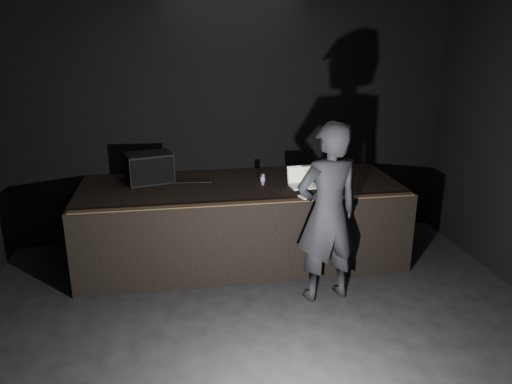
{
  "coord_description": "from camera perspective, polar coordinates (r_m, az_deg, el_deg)",
  "views": [
    {
      "loc": [
        -0.78,
        -3.19,
        2.85
      ],
      "look_at": [
        0.12,
        2.3,
        1.04
      ],
      "focal_mm": 35.0,
      "sensor_mm": 36.0,
      "label": 1
    }
  ],
  "objects": [
    {
      "name": "stage_riser",
      "position": [
        6.42,
        -1.7,
        -3.43
      ],
      "size": [
        4.0,
        1.5,
        1.0
      ],
      "primitive_type": "cube",
      "color": "black",
      "rests_on": "ground"
    },
    {
      "name": "stage_monitor",
      "position": [
        6.46,
        -12.08,
        2.72
      ],
      "size": [
        0.64,
        0.54,
        0.37
      ],
      "rotation": [
        0.0,
        0.0,
        0.26
      ],
      "color": "black",
      "rests_on": "stage_riser"
    },
    {
      "name": "laptop",
      "position": [
        6.23,
        5.32,
        1.28
      ],
      "size": [
        0.36,
        0.33,
        0.23
      ],
      "rotation": [
        0.0,
        0.0,
        0.09
      ],
      "color": "white",
      "rests_on": "stage_riser"
    },
    {
      "name": "wii_remote",
      "position": [
        5.75,
        5.3,
        -0.65
      ],
      "size": [
        0.07,
        0.15,
        0.03
      ],
      "primitive_type": "cube",
      "rotation": [
        0.0,
        0.0,
        0.28
      ],
      "color": "white",
      "rests_on": "stage_riser"
    },
    {
      "name": "beer_can",
      "position": [
        6.23,
        0.77,
        1.47
      ],
      "size": [
        0.06,
        0.06,
        0.14
      ],
      "color": "silver",
      "rests_on": "stage_riser"
    },
    {
      "name": "person",
      "position": [
        5.36,
        8.2,
        -2.42
      ],
      "size": [
        0.79,
        0.59,
        1.98
      ],
      "primitive_type": "imported",
      "rotation": [
        0.0,
        0.0,
        3.32
      ],
      "color": "black",
      "rests_on": "ground"
    },
    {
      "name": "cable",
      "position": [
        6.37,
        -8.77,
        1.03
      ],
      "size": [
        0.83,
        0.09,
        0.02
      ],
      "primitive_type": "cylinder",
      "rotation": [
        0.0,
        1.57,
        -0.08
      ],
      "color": "black",
      "rests_on": "stage_riser"
    },
    {
      "name": "plastic_cup",
      "position": [
        6.3,
        7.21,
        1.27
      ],
      "size": [
        0.07,
        0.07,
        0.09
      ],
      "primitive_type": "cylinder",
      "color": "white",
      "rests_on": "stage_riser"
    },
    {
      "name": "room_walls",
      "position": [
        3.39,
        4.3,
        3.85
      ],
      "size": [
        6.1,
        7.1,
        3.52
      ],
      "color": "black",
      "rests_on": "ground"
    },
    {
      "name": "riser_lip",
      "position": [
        5.58,
        -0.77,
        -1.23
      ],
      "size": [
        3.92,
        0.1,
        0.01
      ],
      "primitive_type": "cube",
      "color": "brown",
      "rests_on": "stage_riser"
    }
  ]
}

